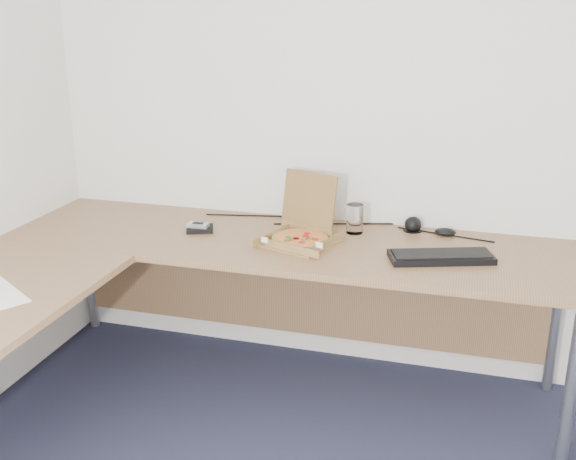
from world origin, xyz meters
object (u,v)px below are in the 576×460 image
(drinking_glass, at_px, (355,219))
(wallet, at_px, (200,229))
(desk, at_px, (177,274))
(keyboard, at_px, (441,257))
(pizza_box, at_px, (301,235))

(drinking_glass, height_order, wallet, drinking_glass)
(desk, distance_m, keyboard, 1.07)
(wallet, bearing_deg, desk, -99.77)
(pizza_box, height_order, keyboard, pizza_box)
(desk, distance_m, pizza_box, 0.58)
(drinking_glass, distance_m, keyboard, 0.47)
(drinking_glass, relative_size, keyboard, 0.32)
(drinking_glass, bearing_deg, desk, -134.86)
(pizza_box, relative_size, keyboard, 0.76)
(keyboard, bearing_deg, drinking_glass, 129.93)
(drinking_glass, bearing_deg, wallet, -166.42)
(desk, bearing_deg, keyboard, 19.86)
(pizza_box, height_order, drinking_glass, pizza_box)
(pizza_box, distance_m, wallet, 0.49)
(pizza_box, xyz_separation_m, drinking_glass, (0.20, 0.19, 0.03))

